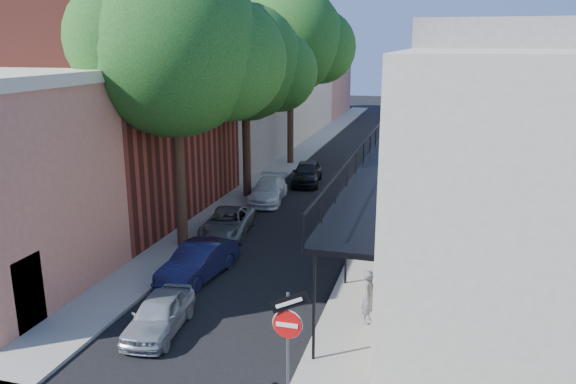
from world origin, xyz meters
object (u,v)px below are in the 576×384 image
Objects in this scene: sign_post at (288,329)px; oak_near at (187,51)px; oak_far at (298,41)px; pedestrian at (369,297)px; parked_car_b at (198,262)px; parked_car_d at (268,191)px; parked_car_c at (227,223)px; parked_car_e at (307,173)px; oak_mid at (253,65)px; parked_car_a at (159,314)px.

oak_near reaches higher than sign_post.
oak_far is 7.20× the size of pedestrian.
oak_near reaches higher than pedestrian.
sign_post is 8.21m from parked_car_b.
oak_near is at bearing -104.06° from parked_car_d.
sign_post is 0.74× the size of parked_car_c.
parked_car_e is at bearing 68.93° from parked_car_d.
pedestrian reaches higher than parked_car_d.
oak_mid is 12.78m from parked_car_b.
parked_car_b is 10.29m from parked_car_d.
oak_near reaches higher than parked_car_a.
oak_far is (-6.51, 26.30, 6.22)m from sign_post.
parked_car_a is (1.95, -23.83, -7.70)m from oak_far.
parked_car_c is at bearing -82.56° from oak_mid.
oak_near is 2.98× the size of parked_car_b.
parked_car_b is 4.73m from parked_car_c.
sign_post reaches higher than parked_car_e.
pedestrian reaches higher than parked_car_c.
sign_post is 0.72× the size of parked_car_d.
oak_mid reaches higher than parked_car_b.
oak_far is at bearing 102.79° from parked_car_e.
oak_mid is 9.12m from oak_far.
sign_post is 0.25× the size of oak_far.
oak_mid is 7.63m from parked_car_e.
parked_car_c is at bearing -87.18° from oak_far.
parked_car_b reaches higher than parked_car_a.
sign_post is 0.78× the size of parked_car_b.
parked_car_b is 14.61m from parked_car_e.
parked_car_e is (0.49, 14.60, 0.04)m from parked_car_b.
pedestrian is at bearing 73.89° from sign_post.
oak_near is at bearing 100.25° from parked_car_a.
parked_car_e is (2.02, 3.66, -6.38)m from oak_mid.
pedestrian reaches higher than parked_car_b.
oak_far is 2.89× the size of parked_car_d.
oak_mid is (-0.05, 7.97, -0.82)m from oak_near.
pedestrian is (7.80, -4.87, -6.93)m from oak_near.
pedestrian is at bearing -77.73° from parked_car_e.
parked_car_a is 14.16m from parked_car_d.
oak_mid is at bearing 105.55° from parked_car_b.
oak_near is 2.89× the size of parked_car_e.
oak_far reaches higher than pedestrian.
parked_car_b is at bearing -93.85° from parked_car_d.
oak_far is 3.63× the size of parked_car_a.
parked_car_e is at bearing 80.40° from oak_near.
oak_mid is at bearing -126.05° from parked_car_e.
parked_car_e is 17.51m from pedestrian.
parked_car_c is (0.82, -6.27, -6.50)m from oak_mid.
pedestrian reaches higher than parked_car_a.
oak_far is (0.06, 9.04, 1.20)m from oak_mid.
oak_mid is 2.47× the size of parked_car_d.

